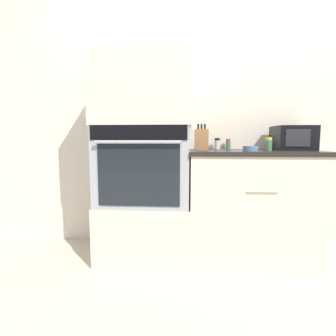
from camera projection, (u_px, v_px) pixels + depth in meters
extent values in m
plane|color=beige|center=(190.00, 273.00, 2.01)|extent=(12.00, 12.00, 0.00)
cube|color=beige|center=(190.00, 115.00, 2.50)|extent=(8.00, 0.05, 2.50)
cube|color=beige|center=(146.00, 228.00, 2.31)|extent=(0.78, 0.60, 0.48)
cube|color=#9EA0A5|center=(145.00, 165.00, 2.25)|extent=(0.75, 0.59, 0.65)
cube|color=black|center=(138.00, 132.00, 1.92)|extent=(0.72, 0.01, 0.11)
cube|color=#3FBFF2|center=(138.00, 132.00, 1.92)|extent=(0.09, 0.00, 0.03)
cube|color=black|center=(139.00, 175.00, 1.96)|extent=(0.62, 0.01, 0.48)
cylinder|color=#9EA0A5|center=(137.00, 142.00, 1.90)|extent=(0.64, 0.02, 0.02)
cube|color=beige|center=(144.00, 92.00, 2.18)|extent=(0.78, 0.60, 0.57)
cube|color=beige|center=(252.00, 207.00, 2.22)|extent=(1.04, 0.60, 0.90)
cube|color=black|center=(254.00, 152.00, 2.17)|extent=(1.06, 0.63, 0.03)
cylinder|color=#B7B7BC|center=(263.00, 192.00, 1.89)|extent=(0.22, 0.01, 0.01)
cube|color=black|center=(293.00, 138.00, 2.23)|extent=(0.31, 0.30, 0.20)
cube|color=#28282B|center=(298.00, 138.00, 2.08)|extent=(0.19, 0.01, 0.14)
cube|color=olive|center=(201.00, 140.00, 2.23)|extent=(0.11, 0.12, 0.17)
cylinder|color=black|center=(198.00, 127.00, 2.22)|extent=(0.02, 0.02, 0.04)
cylinder|color=black|center=(202.00, 127.00, 2.21)|extent=(0.02, 0.02, 0.04)
cylinder|color=black|center=(205.00, 127.00, 2.21)|extent=(0.02, 0.02, 0.04)
cylinder|color=#517599|center=(250.00, 148.00, 2.05)|extent=(0.12, 0.12, 0.04)
cylinder|color=#427047|center=(269.00, 145.00, 2.10)|extent=(0.05, 0.05, 0.08)
cylinder|color=gold|center=(269.00, 139.00, 2.09)|extent=(0.05, 0.05, 0.02)
cylinder|color=silver|center=(217.00, 145.00, 2.41)|extent=(0.05, 0.05, 0.08)
cylinder|color=black|center=(217.00, 139.00, 2.41)|extent=(0.05, 0.05, 0.02)
cylinder|color=#427047|center=(228.00, 145.00, 2.42)|extent=(0.04, 0.04, 0.07)
cylinder|color=red|center=(228.00, 140.00, 2.42)|extent=(0.04, 0.04, 0.02)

